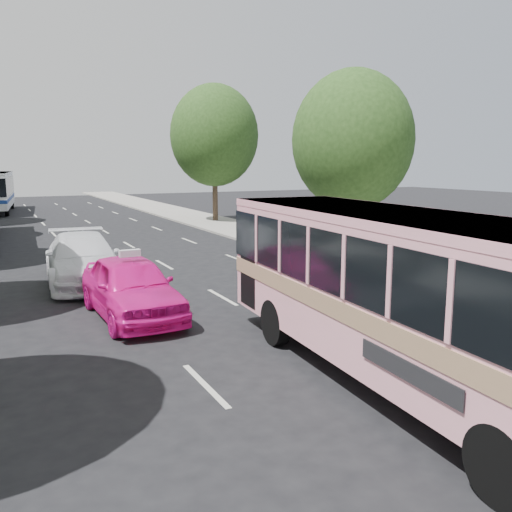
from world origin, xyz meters
TOP-DOWN VIEW (x-y plane):
  - ground at (0.00, 0.00)m, footprint 120.00×120.00m
  - sidewalk_right at (8.50, 20.00)m, footprint 4.00×90.00m
  - tree_right_near at (8.78, 7.94)m, footprint 5.10×5.10m
  - tree_right_far at (9.08, 23.94)m, footprint 6.00×6.00m
  - pink_bus at (1.30, -3.62)m, footprint 3.16×10.18m
  - pink_taxi at (-2.00, 3.12)m, footprint 2.08×4.89m
  - white_pickup at (-2.47, 8.00)m, footprint 2.77×5.92m
  - taxi_roof_sign at (-2.00, 3.12)m, footprint 0.55×0.20m

SIDE VIEW (x-z plane):
  - ground at x=0.00m, z-range 0.00..0.00m
  - sidewalk_right at x=8.50m, z-range 0.00..0.12m
  - pink_taxi at x=-2.00m, z-range 0.00..1.65m
  - white_pickup at x=-2.47m, z-range 0.00..1.67m
  - taxi_roof_sign at x=-2.00m, z-range 1.65..1.83m
  - pink_bus at x=1.30m, z-range 0.39..3.60m
  - tree_right_near at x=8.78m, z-range 1.23..9.18m
  - tree_right_far at x=9.08m, z-range 1.45..10.80m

